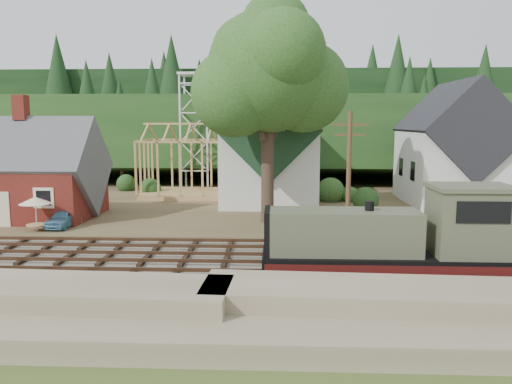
{
  "coord_description": "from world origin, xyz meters",
  "views": [
    {
      "loc": [
        2.71,
        -24.96,
        7.36
      ],
      "look_at": [
        1.36,
        6.0,
        3.0
      ],
      "focal_mm": 35.0,
      "sensor_mm": 36.0,
      "label": 1
    }
  ],
  "objects": [
    {
      "name": "ground",
      "position": [
        0.0,
        0.0,
        0.0
      ],
      "size": [
        140.0,
        140.0,
        0.0
      ],
      "primitive_type": "plane",
      "color": "#384C1E",
      "rests_on": "ground"
    },
    {
      "name": "embankment",
      "position": [
        0.0,
        -8.5,
        0.0
      ],
      "size": [
        64.0,
        5.0,
        1.6
      ],
      "primitive_type": "cube",
      "color": "#7F7259",
      "rests_on": "ground"
    },
    {
      "name": "railroad_bed",
      "position": [
        0.0,
        0.0,
        0.08
      ],
      "size": [
        64.0,
        11.0,
        0.16
      ],
      "primitive_type": "cube",
      "color": "#726B5B",
      "rests_on": "ground"
    },
    {
      "name": "village_flat",
      "position": [
        0.0,
        18.0,
        0.15
      ],
      "size": [
        64.0,
        26.0,
        0.3
      ],
      "primitive_type": "cube",
      "color": "brown",
      "rests_on": "ground"
    },
    {
      "name": "hillside",
      "position": [
        0.0,
        42.0,
        0.0
      ],
      "size": [
        70.0,
        28.96,
        12.74
      ],
      "primitive_type": "cube",
      "rotation": [
        -0.17,
        0.0,
        0.0
      ],
      "color": "#1E3F19",
      "rests_on": "ground"
    },
    {
      "name": "ridge",
      "position": [
        0.0,
        58.0,
        0.0
      ],
      "size": [
        80.0,
        20.0,
        12.0
      ],
      "primitive_type": "cube",
      "color": "black",
      "rests_on": "ground"
    },
    {
      "name": "depot",
      "position": [
        -16.0,
        11.0,
        3.21
      ],
      "size": [
        10.8,
        7.41,
        9.0
      ],
      "color": "#5D1615",
      "rests_on": "village_flat"
    },
    {
      "name": "church",
      "position": [
        2.0,
        19.68,
        5.18
      ],
      "size": [
        8.4,
        15.17,
        13.0
      ],
      "color": "silver",
      "rests_on": "village_flat"
    },
    {
      "name": "farmhouse",
      "position": [
        18.0,
        19.0,
        4.87
      ],
      "size": [
        8.4,
        10.8,
        10.6
      ],
      "color": "silver",
      "rests_on": "village_flat"
    },
    {
      "name": "timber_frame",
      "position": [
        -6.0,
        22.0,
        3.27
      ],
      "size": [
        8.2,
        6.2,
        6.99
      ],
      "color": "tan",
      "rests_on": "village_flat"
    },
    {
      "name": "lattice_tower",
      "position": [
        -6.0,
        28.0,
        10.03
      ],
      "size": [
        3.2,
        3.2,
        12.12
      ],
      "color": "silver",
      "rests_on": "village_flat"
    },
    {
      "name": "big_tree",
      "position": [
        2.17,
        10.08,
        10.22
      ],
      "size": [
        10.9,
        8.4,
        14.7
      ],
      "color": "#38281E",
      "rests_on": "village_flat"
    },
    {
      "name": "telegraph_pole_near",
      "position": [
        7.0,
        5.2,
        4.25
      ],
      "size": [
        2.2,
        0.28,
        8.0
      ],
      "color": "#4C331E",
      "rests_on": "ground"
    },
    {
      "name": "locomotive",
      "position": [
        8.14,
        -3.0,
        2.0
      ],
      "size": [
        11.1,
        2.77,
        4.47
      ],
      "color": "black",
      "rests_on": "railroad_bed"
    },
    {
      "name": "car_blue",
      "position": [
        -11.76,
        7.65,
        0.9
      ],
      "size": [
        1.63,
        3.6,
        1.2
      ],
      "primitive_type": "imported",
      "rotation": [
        0.0,
        0.0,
        -0.06
      ],
      "color": "#5697B8",
      "rests_on": "village_flat"
    },
    {
      "name": "patio_set",
      "position": [
        -13.0,
        6.3,
        2.22
      ],
      "size": [
        2.03,
        2.03,
        2.26
      ],
      "color": "silver",
      "rests_on": "village_flat"
    }
  ]
}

